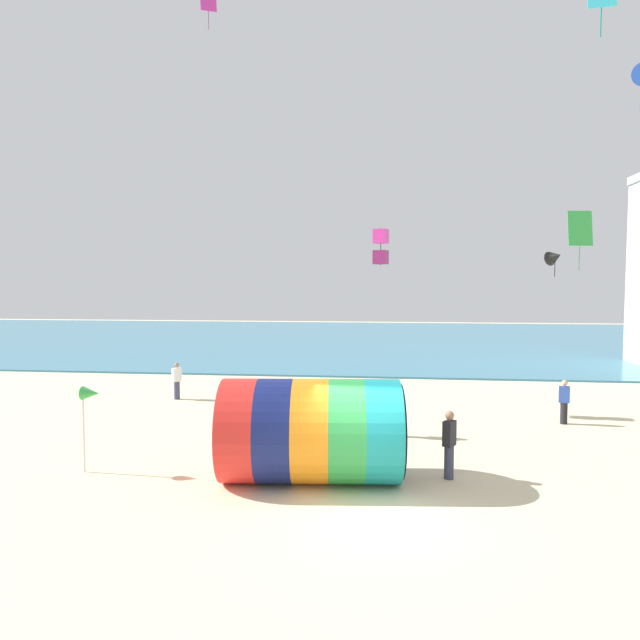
{
  "coord_description": "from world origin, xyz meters",
  "views": [
    {
      "loc": [
        0.39,
        -12.04,
        4.88
      ],
      "look_at": [
        -1.4,
        3.61,
        3.86
      ],
      "focal_mm": 32.0,
      "sensor_mm": 36.0,
      "label": 1
    }
  ],
  "objects_px": {
    "kite_green_diamond": "(580,229)",
    "bystander_near_water": "(395,408)",
    "bystander_far_left": "(564,402)",
    "kite_magenta_diamond": "(208,2)",
    "kite_magenta_box": "(381,247)",
    "kite_handler": "(449,444)",
    "giant_inflatable_tube": "(312,431)",
    "kite_black_delta": "(555,257)",
    "bystander_mid_beach": "(177,381)",
    "beach_flag": "(90,396)"
  },
  "relations": [
    {
      "from": "kite_green_diamond",
      "to": "bystander_near_water",
      "type": "distance_m",
      "value": 15.75
    },
    {
      "from": "bystander_near_water",
      "to": "bystander_far_left",
      "type": "distance_m",
      "value": 6.29
    },
    {
      "from": "kite_magenta_diamond",
      "to": "bystander_far_left",
      "type": "relative_size",
      "value": 1.24
    },
    {
      "from": "bystander_far_left",
      "to": "kite_green_diamond",
      "type": "bearing_deg",
      "value": 70.02
    },
    {
      "from": "kite_magenta_box",
      "to": "bystander_far_left",
      "type": "height_order",
      "value": "kite_magenta_box"
    },
    {
      "from": "kite_handler",
      "to": "giant_inflatable_tube",
      "type": "bearing_deg",
      "value": -170.58
    },
    {
      "from": "kite_magenta_box",
      "to": "kite_green_diamond",
      "type": "relative_size",
      "value": 0.49
    },
    {
      "from": "kite_black_delta",
      "to": "bystander_near_water",
      "type": "relative_size",
      "value": 0.75
    },
    {
      "from": "giant_inflatable_tube",
      "to": "kite_magenta_diamond",
      "type": "xyz_separation_m",
      "value": [
        -7.08,
        14.79,
        17.57
      ]
    },
    {
      "from": "kite_green_diamond",
      "to": "bystander_near_water",
      "type": "xyz_separation_m",
      "value": [
        -9.05,
        -11.07,
        -6.6
      ]
    },
    {
      "from": "kite_black_delta",
      "to": "bystander_far_left",
      "type": "bearing_deg",
      "value": -102.49
    },
    {
      "from": "bystander_mid_beach",
      "to": "kite_magenta_diamond",
      "type": "bearing_deg",
      "value": 91.75
    },
    {
      "from": "kite_handler",
      "to": "kite_black_delta",
      "type": "relative_size",
      "value": 1.3
    },
    {
      "from": "kite_black_delta",
      "to": "beach_flag",
      "type": "bearing_deg",
      "value": -138.28
    },
    {
      "from": "kite_green_diamond",
      "to": "kite_magenta_diamond",
      "type": "bearing_deg",
      "value": -177.93
    },
    {
      "from": "giant_inflatable_tube",
      "to": "kite_black_delta",
      "type": "relative_size",
      "value": 3.47
    },
    {
      "from": "kite_handler",
      "to": "kite_green_diamond",
      "type": "height_order",
      "value": "kite_green_diamond"
    },
    {
      "from": "kite_black_delta",
      "to": "bystander_near_water",
      "type": "height_order",
      "value": "kite_black_delta"
    },
    {
      "from": "kite_magenta_diamond",
      "to": "bystander_far_left",
      "type": "xyz_separation_m",
      "value": [
        15.04,
        -8.12,
        -18.07
      ]
    },
    {
      "from": "giant_inflatable_tube",
      "to": "kite_magenta_box",
      "type": "height_order",
      "value": "kite_magenta_box"
    },
    {
      "from": "bystander_mid_beach",
      "to": "kite_green_diamond",
      "type": "bearing_deg",
      "value": 19.07
    },
    {
      "from": "kite_handler",
      "to": "kite_green_diamond",
      "type": "distance_m",
      "value": 18.06
    },
    {
      "from": "kite_black_delta",
      "to": "beach_flag",
      "type": "distance_m",
      "value": 20.8
    },
    {
      "from": "kite_handler",
      "to": "bystander_near_water",
      "type": "bearing_deg",
      "value": 108.49
    },
    {
      "from": "kite_magenta_diamond",
      "to": "bystander_near_water",
      "type": "height_order",
      "value": "kite_magenta_diamond"
    },
    {
      "from": "kite_handler",
      "to": "kite_green_diamond",
      "type": "bearing_deg",
      "value": 62.44
    },
    {
      "from": "kite_green_diamond",
      "to": "beach_flag",
      "type": "height_order",
      "value": "kite_green_diamond"
    },
    {
      "from": "bystander_mid_beach",
      "to": "beach_flag",
      "type": "relative_size",
      "value": 0.69
    },
    {
      "from": "beach_flag",
      "to": "bystander_near_water",
      "type": "bearing_deg",
      "value": 29.17
    },
    {
      "from": "bystander_near_water",
      "to": "bystander_far_left",
      "type": "height_order",
      "value": "bystander_near_water"
    },
    {
      "from": "kite_handler",
      "to": "beach_flag",
      "type": "distance_m",
      "value": 9.19
    },
    {
      "from": "kite_magenta_diamond",
      "to": "kite_black_delta",
      "type": "relative_size",
      "value": 1.45
    },
    {
      "from": "kite_green_diamond",
      "to": "bystander_mid_beach",
      "type": "xyz_separation_m",
      "value": [
        -18.06,
        -6.24,
        -6.73
      ]
    },
    {
      "from": "kite_magenta_box",
      "to": "bystander_near_water",
      "type": "relative_size",
      "value": 0.8
    },
    {
      "from": "kite_magenta_diamond",
      "to": "bystander_mid_beach",
      "type": "xyz_separation_m",
      "value": [
        0.17,
        -5.58,
        -18.06
      ]
    },
    {
      "from": "kite_magenta_box",
      "to": "kite_black_delta",
      "type": "xyz_separation_m",
      "value": [
        7.9,
        5.38,
        -0.17
      ]
    },
    {
      "from": "kite_handler",
      "to": "kite_magenta_diamond",
      "type": "bearing_deg",
      "value": 126.31
    },
    {
      "from": "kite_green_diamond",
      "to": "bystander_mid_beach",
      "type": "distance_m",
      "value": 20.26
    },
    {
      "from": "kite_handler",
      "to": "bystander_far_left",
      "type": "distance_m",
      "value": 7.64
    },
    {
      "from": "giant_inflatable_tube",
      "to": "beach_flag",
      "type": "height_order",
      "value": "giant_inflatable_tube"
    },
    {
      "from": "bystander_mid_beach",
      "to": "beach_flag",
      "type": "height_order",
      "value": "beach_flag"
    },
    {
      "from": "kite_handler",
      "to": "bystander_far_left",
      "type": "bearing_deg",
      "value": 53.17
    },
    {
      "from": "giant_inflatable_tube",
      "to": "kite_black_delta",
      "type": "distance_m",
      "value": 17.25
    },
    {
      "from": "kite_green_diamond",
      "to": "bystander_near_water",
      "type": "height_order",
      "value": "kite_green_diamond"
    },
    {
      "from": "kite_magenta_box",
      "to": "kite_magenta_diamond",
      "type": "distance_m",
      "value": 16.64
    },
    {
      "from": "beach_flag",
      "to": "kite_black_delta",
      "type": "bearing_deg",
      "value": 41.72
    },
    {
      "from": "bystander_near_water",
      "to": "bystander_mid_beach",
      "type": "height_order",
      "value": "bystander_near_water"
    },
    {
      "from": "kite_black_delta",
      "to": "bystander_mid_beach",
      "type": "bearing_deg",
      "value": -165.07
    },
    {
      "from": "bystander_near_water",
      "to": "beach_flag",
      "type": "distance_m",
      "value": 9.03
    },
    {
      "from": "kite_magenta_diamond",
      "to": "kite_green_diamond",
      "type": "distance_m",
      "value": 21.47
    }
  ]
}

